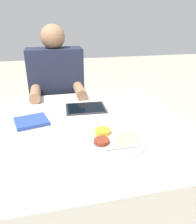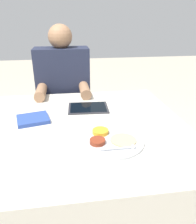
# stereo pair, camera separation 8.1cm
# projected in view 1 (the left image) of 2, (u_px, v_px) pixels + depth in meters

# --- Properties ---
(ground_plane) EXTENTS (12.00, 12.00, 0.00)m
(ground_plane) POSITION_uv_depth(u_px,v_px,m) (83.00, 224.00, 1.39)
(ground_plane) COLOR #B2A893
(dining_table) EXTENTS (1.10, 1.02, 0.71)m
(dining_table) POSITION_uv_depth(u_px,v_px,m) (82.00, 180.00, 1.25)
(dining_table) COLOR beige
(dining_table) RESTS_ON ground_plane
(thali_tray) EXTENTS (0.29, 0.29, 0.03)m
(thali_tray) POSITION_uv_depth(u_px,v_px,m) (114.00, 139.00, 0.97)
(thali_tray) COLOR #B7BABF
(thali_tray) RESTS_ON dining_table
(red_notebook) EXTENTS (0.19, 0.18, 0.02)m
(red_notebook) POSITION_uv_depth(u_px,v_px,m) (31.00, 122.00, 1.13)
(red_notebook) COLOR silver
(red_notebook) RESTS_ON dining_table
(tablet_device) EXTENTS (0.24, 0.19, 0.01)m
(tablet_device) POSITION_uv_depth(u_px,v_px,m) (86.00, 108.00, 1.31)
(tablet_device) COLOR #28282D
(tablet_device) RESTS_ON dining_table
(person_diner) EXTENTS (0.40, 0.43, 1.17)m
(person_diner) POSITION_uv_depth(u_px,v_px,m) (58.00, 108.00, 1.75)
(person_diner) COLOR black
(person_diner) RESTS_ON ground_plane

